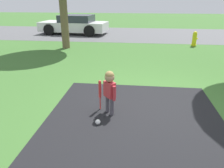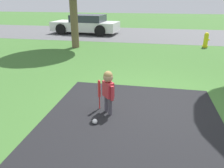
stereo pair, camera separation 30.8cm
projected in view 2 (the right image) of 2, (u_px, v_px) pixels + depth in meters
ground_plane at (153, 104)px, 4.81m from camera, size 60.00×60.00×0.00m
street_strip at (156, 35)px, 13.83m from camera, size 40.00×6.00×0.01m
child at (108, 87)px, 4.24m from camera, size 0.26×0.29×0.90m
baseball_bat at (99, 90)px, 4.47m from camera, size 0.06×0.06×0.65m
sports_ball at (95, 121)px, 4.06m from camera, size 0.10×0.10×0.10m
fire_hydrant at (206, 40)px, 10.17m from camera, size 0.28×0.25×0.70m
parked_car at (86, 24)px, 14.07m from camera, size 4.35×2.21×1.18m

